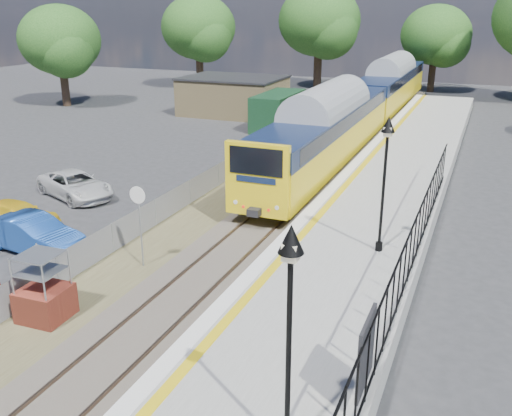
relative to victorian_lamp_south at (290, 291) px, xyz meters
The scene contains 16 objects.
ground 8.05m from the victorian_lamp_south, 143.97° to the left, with size 120.00×120.00×0.00m, color #2D2D30.
track_bed 15.50m from the victorian_lamp_south, 113.60° to the left, with size 5.90×80.00×0.29m.
platform 12.67m from the victorian_lamp_south, 96.18° to the left, with size 5.00×70.00×0.90m, color gray.
platform_edge 12.92m from the victorian_lamp_south, 105.65° to the left, with size 0.90×70.00×0.01m.
victorian_lamp_south is the anchor object (origin of this frame).
victorian_lamp_north 10.00m from the victorian_lamp_south, 91.15° to the left, with size 0.44×0.44×4.60m.
palisade_fence 6.79m from the victorian_lamp_south, 80.47° to the left, with size 0.12×26.00×2.00m.
wire_fence 19.07m from the victorian_lamp_south, 121.23° to the left, with size 0.06×52.00×1.20m.
outbuilding 38.94m from the victorian_lamp_south, 114.99° to the left, with size 10.80×10.10×3.12m.
tree_line 46.24m from the victorian_lamp_south, 95.09° to the left, with size 56.80×43.80×11.88m.
train 32.87m from the victorian_lamp_south, 99.65° to the left, with size 2.82×40.83×3.51m.
brick_plinth 9.83m from the victorian_lamp_south, 159.37° to the left, with size 1.37×1.37×2.14m.
speed_sign 11.09m from the victorian_lamp_south, 137.38° to the left, with size 0.61×0.10×3.03m.
car_blue 14.85m from the victorian_lamp_south, 150.84° to the left, with size 1.48×4.25×1.40m, color #194397.
car_yellow 17.63m from the victorian_lamp_south, 149.99° to the left, with size 1.56×3.83×1.11m, color yellow.
car_white 20.33m from the victorian_lamp_south, 140.07° to the left, with size 2.06×4.47×1.24m, color silver.
Camera 1 is at (8.22, -12.09, 8.83)m, focal length 40.00 mm.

